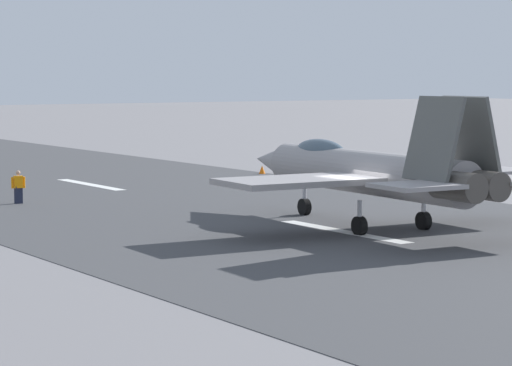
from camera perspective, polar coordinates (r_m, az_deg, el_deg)
ground_plane at (r=46.26m, az=5.06°, el=-2.56°), size 400.00×400.00×0.00m
runway_strip at (r=46.25m, az=5.07°, el=-2.55°), size 240.00×26.00×0.02m
fighter_jet at (r=48.17m, az=5.53°, el=0.60°), size 17.27×14.24×5.58m
crew_person at (r=58.16m, az=-11.68°, el=-0.20°), size 0.35×0.69×1.66m
marker_cone_mid at (r=61.16m, az=8.93°, el=-0.41°), size 0.44×0.44×0.55m
marker_cone_far at (r=74.24m, az=0.30°, el=0.66°), size 0.44×0.44×0.55m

